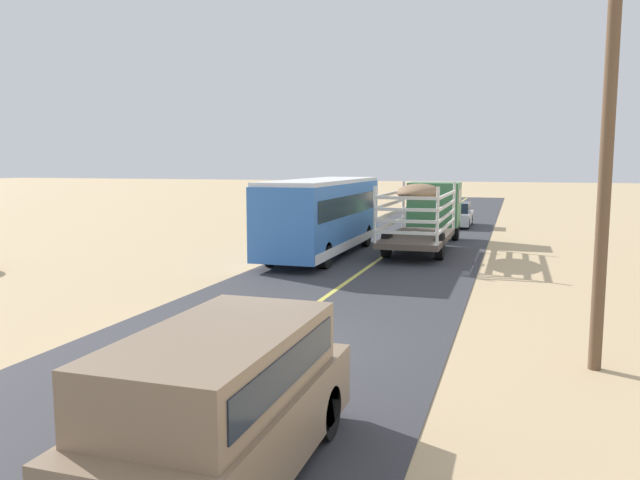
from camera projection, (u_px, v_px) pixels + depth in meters
name	position (u px, v px, depth m)	size (l,w,h in m)	color
ground_plane	(259.00, 345.00, 13.32)	(240.00, 240.00, 0.00)	tan
road_surface	(259.00, 344.00, 13.32)	(8.00, 120.00, 0.02)	#38383D
road_centre_line	(259.00, 344.00, 13.32)	(0.16, 117.60, 0.00)	#D8CC4C
suv_near	(224.00, 397.00, 7.47)	(1.90, 4.62, 1.93)	#8C7259
livestock_truck	(429.00, 208.00, 29.28)	(2.53, 9.70, 3.02)	#3F7F4C
bus	(323.00, 215.00, 25.98)	(2.54, 10.00, 3.21)	#3872C6
car_far	(456.00, 215.00, 38.00)	(1.80, 4.40, 1.46)	silver
power_pole_near	(607.00, 148.00, 11.24)	(2.20, 0.24, 7.81)	brown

